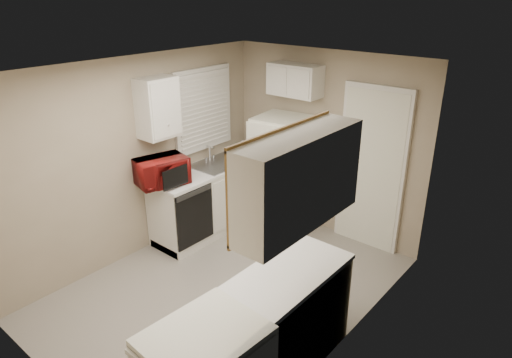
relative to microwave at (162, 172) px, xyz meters
The scene contains 18 objects.
floor 1.56m from the microwave, ahead, with size 3.80×3.80×0.00m, color #ABA49B.
ceiling 1.78m from the microwave, ahead, with size 3.80×3.80×0.00m, color white.
wall_left 0.32m from the microwave, 154.39° to the right, with size 3.80×3.80×0.00m, color tan.
wall_right 2.56m from the microwave, ahead, with size 3.80×3.80×0.00m, color tan.
wall_back 2.12m from the microwave, 57.14° to the left, with size 2.80×2.80×0.00m, color tan.
wall_front 2.33m from the microwave, 60.34° to the right, with size 2.80×2.80×0.00m, color tan.
left_counter 0.99m from the microwave, 86.33° to the left, with size 0.60×1.80×0.90m, color silver.
dishwasher 0.68m from the microwave, 27.92° to the left, with size 0.03×0.58×0.72m, color black.
sink 0.95m from the microwave, 86.92° to the left, with size 0.54×0.74×0.16m, color gray.
microwave is the anchor object (origin of this frame).
soap_bottle 1.47m from the microwave, 90.00° to the left, with size 0.08×0.08×0.18m, color white.
window_blinds 1.10m from the microwave, 102.72° to the left, with size 0.10×0.98×1.08m, color silver.
upper_cabinet_left 0.76m from the microwave, 134.95° to the left, with size 0.30×0.45×0.70m, color silver.
refrigerator 1.61m from the microwave, 62.47° to the left, with size 0.64×0.62×1.56m, color silver.
cabinet_over_fridge 2.03m from the microwave, 65.29° to the left, with size 0.70×0.30×0.40m, color silver.
interior_door 2.54m from the microwave, 43.25° to the left, with size 0.86×0.06×2.08m, color silver.
right_counter 2.50m from the microwave, 22.24° to the right, with size 0.60×2.00×0.90m, color silver.
upper_cabinet_right 2.59m from the microwave, 14.48° to the right, with size 0.30×1.20×0.70m, color silver.
Camera 1 is at (2.94, -3.02, 3.08)m, focal length 32.00 mm.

